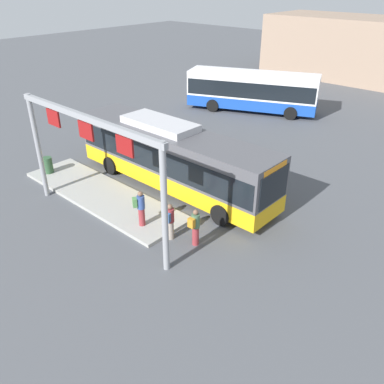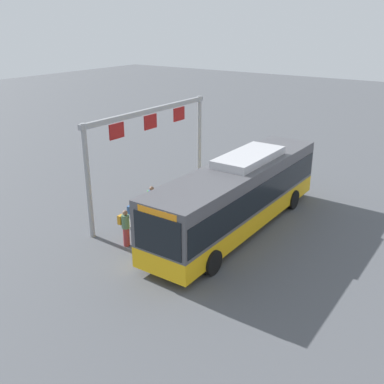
% 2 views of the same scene
% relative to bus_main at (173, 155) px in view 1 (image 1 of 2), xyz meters
% --- Properties ---
extents(ground_plane, '(120.00, 120.00, 0.00)m').
position_rel_bus_main_xyz_m(ground_plane, '(0.01, 0.00, -1.81)').
color(ground_plane, '#4C4F54').
extents(platform_curb, '(10.00, 2.80, 0.16)m').
position_rel_bus_main_xyz_m(platform_curb, '(-1.94, -3.19, -1.73)').
color(platform_curb, '#9E9E99').
rests_on(platform_curb, ground).
extents(bus_main, '(11.88, 2.74, 3.46)m').
position_rel_bus_main_xyz_m(bus_main, '(0.00, 0.00, 0.00)').
color(bus_main, '#EAAD14').
rests_on(bus_main, ground).
extents(bus_background_left, '(10.40, 6.28, 3.10)m').
position_rel_bus_main_xyz_m(bus_background_left, '(-4.63, 13.78, -0.04)').
color(bus_background_left, '#1947AD').
rests_on(bus_background_left, ground).
extents(person_boarding, '(0.35, 0.53, 1.67)m').
position_rel_bus_main_xyz_m(person_boarding, '(4.30, -3.10, -0.92)').
color(person_boarding, maroon).
rests_on(person_boarding, ground).
extents(person_waiting_near, '(0.54, 0.60, 1.67)m').
position_rel_bus_main_xyz_m(person_waiting_near, '(1.72, -3.76, -0.76)').
color(person_waiting_near, maroon).
rests_on(person_waiting_near, platform_curb).
extents(person_waiting_mid, '(0.44, 0.58, 1.67)m').
position_rel_bus_main_xyz_m(person_waiting_mid, '(3.24, -3.49, -0.92)').
color(person_waiting_mid, gray).
rests_on(person_waiting_mid, ground).
extents(platform_sign_gantry, '(9.04, 0.24, 5.20)m').
position_rel_bus_main_xyz_m(platform_sign_gantry, '(0.20, -4.97, 1.93)').
color(platform_sign_gantry, gray).
rests_on(platform_sign_gantry, ground).
extents(station_building, '(23.84, 8.00, 6.08)m').
position_rel_bus_main_xyz_m(station_building, '(-0.72, 30.95, 1.23)').
color(station_building, gray).
rests_on(station_building, ground).
extents(trash_bin, '(0.52, 0.52, 0.90)m').
position_rel_bus_main_xyz_m(trash_bin, '(-6.12, -3.67, -1.20)').
color(trash_bin, '#2D5133').
rests_on(trash_bin, platform_curb).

